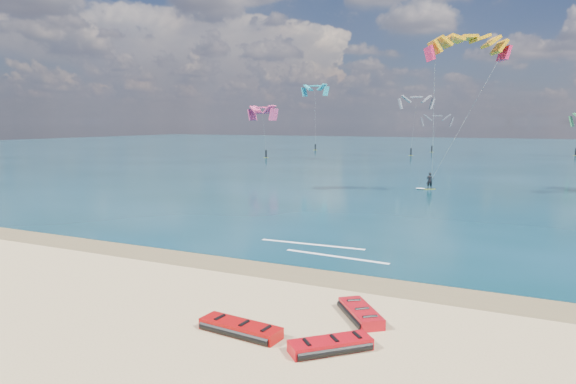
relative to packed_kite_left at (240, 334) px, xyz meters
The scene contains 9 objects.
ground 43.67m from the packed_kite_left, 94.42° to the left, with size 320.00×320.00×0.00m, color tan.
wet_sand_strip 7.36m from the packed_kite_left, 117.24° to the left, with size 320.00×2.40×0.01m, color brown.
sea 107.60m from the packed_kite_left, 91.79° to the left, with size 320.00×200.00×0.04m, color #092D34.
packed_kite_left is the anchor object (origin of this frame).
packed_kite_mid 4.12m from the packed_kite_left, 43.32° to the left, with size 2.58×1.17×0.43m, color #B50C15, non-canonical shape.
packed_kite_right 2.96m from the packed_kite_left, ahead, with size 2.61×1.11×0.40m, color #BB0810, non-canonical shape.
kitesurfer_main 35.53m from the packed_kite_left, 88.51° to the left, with size 9.34×8.01×14.73m.
shoreline_foam 10.88m from the packed_kite_left, 97.97° to the left, with size 7.67×2.34×0.01m.
distant_kites 85.80m from the packed_kite_left, 95.99° to the left, with size 79.91×34.73×14.39m.
Camera 1 is at (11.26, -16.65, 6.55)m, focal length 32.00 mm.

